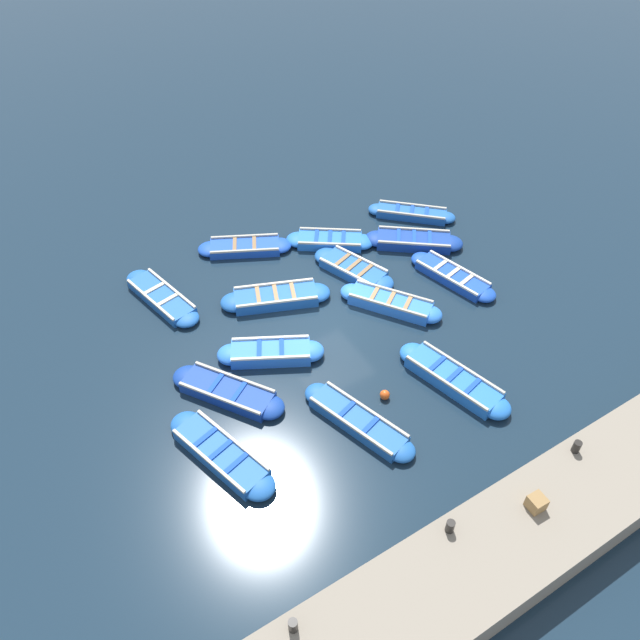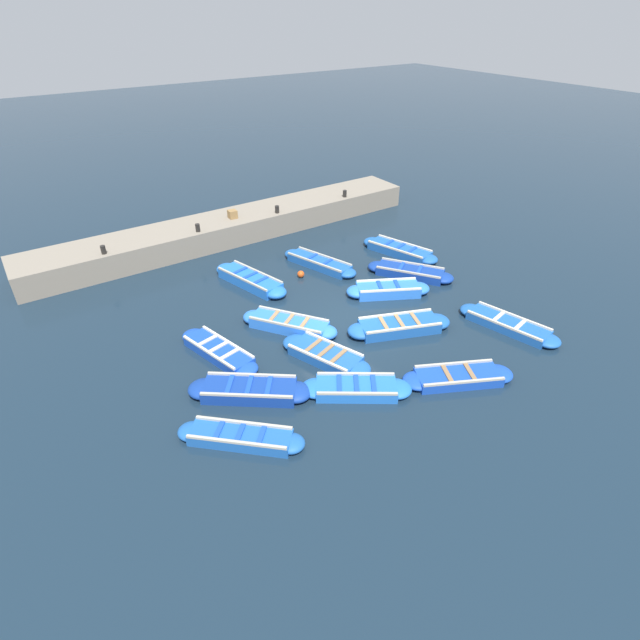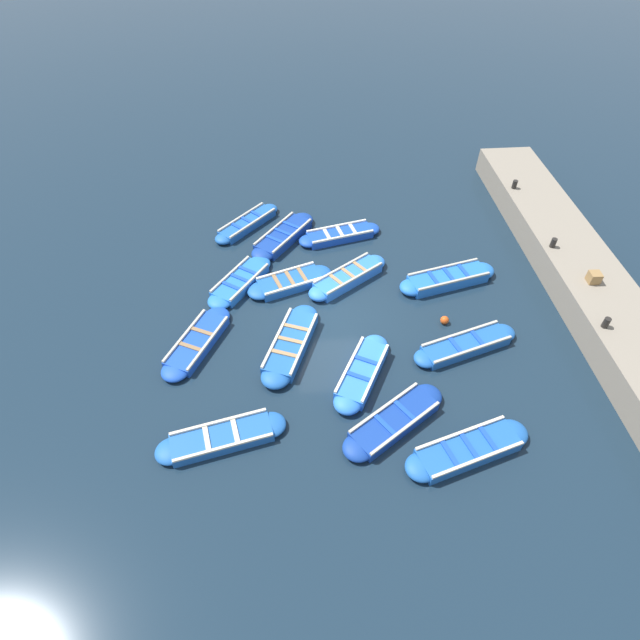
% 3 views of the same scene
% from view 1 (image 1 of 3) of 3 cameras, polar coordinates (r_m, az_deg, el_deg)
% --- Properties ---
extents(ground_plane, '(120.00, 120.00, 0.00)m').
position_cam_1_polar(ground_plane, '(20.69, 0.82, 0.58)').
color(ground_plane, '#162838').
extents(boat_drifting, '(3.77, 1.65, 0.37)m').
position_cam_1_polar(boat_drifting, '(21.72, -14.27, 2.01)').
color(boat_drifting, '#1E59AD').
rests_on(boat_drifting, ground).
extents(boat_broadside, '(3.79, 1.85, 0.40)m').
position_cam_1_polar(boat_broadside, '(17.62, 3.50, -9.20)').
color(boat_broadside, '#1E59AD').
rests_on(boat_broadside, ground).
extents(boat_outer_right, '(3.55, 1.59, 0.38)m').
position_cam_1_polar(boat_outer_right, '(22.35, 12.01, 3.93)').
color(boat_outer_right, '#1947B7').
rests_on(boat_outer_right, ground).
extents(boat_bow_out, '(3.49, 2.75, 0.41)m').
position_cam_1_polar(boat_bow_out, '(18.42, -8.45, -6.50)').
color(boat_bow_out, navy).
rests_on(boat_bow_out, ground).
extents(boat_centre, '(2.30, 3.31, 0.46)m').
position_cam_1_polar(boat_centre, '(19.25, -4.53, -3.00)').
color(boat_centre, blue).
rests_on(boat_centre, ground).
extents(boat_outer_left, '(3.40, 1.97, 0.39)m').
position_cam_1_polar(boat_outer_left, '(22.19, 3.06, 4.68)').
color(boat_outer_left, '#1E59AD').
rests_on(boat_outer_left, ground).
extents(boat_end_of_row, '(2.94, 3.45, 0.43)m').
position_cam_1_polar(boat_end_of_row, '(23.67, 8.56, 7.17)').
color(boat_end_of_row, navy).
rests_on(boat_end_of_row, ground).
extents(boat_mid_row, '(2.34, 3.48, 0.37)m').
position_cam_1_polar(boat_mid_row, '(23.33, -6.89, 6.63)').
color(boat_mid_row, '#1947B7').
rests_on(boat_mid_row, ground).
extents(boat_alongside, '(2.23, 3.80, 0.44)m').
position_cam_1_polar(boat_alongside, '(21.05, -4.07, 2.08)').
color(boat_alongside, '#1E59AD').
rests_on(boat_alongside, ground).
extents(boat_stern_in, '(3.86, 1.92, 0.42)m').
position_cam_1_polar(boat_stern_in, '(17.16, -9.03, -12.00)').
color(boat_stern_in, '#1E59AD').
rests_on(boat_stern_in, ground).
extents(boat_tucked, '(3.35, 2.67, 0.46)m').
position_cam_1_polar(boat_tucked, '(20.91, 6.45, 1.56)').
color(boat_tucked, blue).
rests_on(boat_tucked, ground).
extents(boat_inner_gap, '(2.60, 3.19, 0.39)m').
position_cam_1_polar(boat_inner_gap, '(23.46, 0.91, 7.27)').
color(boat_inner_gap, blue).
rests_on(boat_inner_gap, ground).
extents(boat_far_corner, '(2.88, 2.99, 0.37)m').
position_cam_1_polar(boat_far_corner, '(25.15, 8.36, 9.62)').
color(boat_far_corner, '#1E59AD').
rests_on(boat_far_corner, ground).
extents(boat_near_quay, '(3.91, 1.76, 0.47)m').
position_cam_1_polar(boat_near_quay, '(18.89, 12.09, -5.34)').
color(boat_near_quay, blue).
rests_on(boat_near_quay, ground).
extents(quay_wall, '(2.41, 19.22, 1.07)m').
position_cam_1_polar(quay_wall, '(16.32, 19.12, -17.51)').
color(quay_wall, gray).
rests_on(quay_wall, ground).
extents(bollard_mid_north, '(0.20, 0.20, 0.35)m').
position_cam_1_polar(bollard_mid_north, '(17.04, 22.41, -10.66)').
color(bollard_mid_north, black).
rests_on(bollard_mid_north, quay_wall).
extents(bollard_mid_south, '(0.20, 0.20, 0.35)m').
position_cam_1_polar(bollard_mid_south, '(15.01, 11.81, -17.99)').
color(bollard_mid_south, black).
rests_on(bollard_mid_south, quay_wall).
extents(bollard_south, '(0.20, 0.20, 0.35)m').
position_cam_1_polar(bollard_south, '(13.89, -2.49, -26.12)').
color(bollard_south, black).
rests_on(bollard_south, quay_wall).
extents(wooden_crate, '(0.39, 0.39, 0.38)m').
position_cam_1_polar(wooden_crate, '(15.79, 19.18, -15.51)').
color(wooden_crate, olive).
rests_on(wooden_crate, quay_wall).
extents(buoy_orange_near, '(0.29, 0.29, 0.29)m').
position_cam_1_polar(buoy_orange_near, '(18.28, 5.94, -6.82)').
color(buoy_orange_near, '#E05119').
rests_on(buoy_orange_near, ground).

